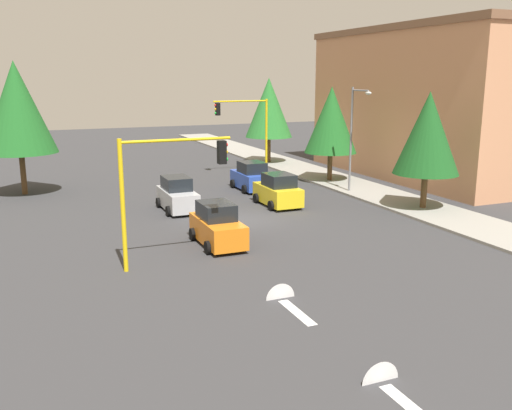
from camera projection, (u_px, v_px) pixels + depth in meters
The scene contains 16 objects.
ground_plane at pixel (244, 219), 30.77m from camera, with size 120.00×120.00×0.00m, color #353538.
sidewalk_kerb at pixel (357, 187), 39.21m from camera, with size 80.00×4.00×0.15m, color gray.
lane_arrow_near at pixel (287, 304), 19.28m from camera, with size 2.40×1.10×1.10m.
lane_arrow_mid at pixel (392, 392), 13.89m from camera, with size 2.40×1.10×1.10m.
apartment_block at pixel (429, 103), 43.38m from camera, with size 20.56×9.30×11.34m.
traffic_signal_near_right at pixel (168, 175), 22.40m from camera, with size 0.36×4.59×5.33m.
traffic_signal_far_left at pixel (246, 121), 44.58m from camera, with size 0.36×4.59×5.92m.
street_lamp_curbside at pixel (355, 129), 36.52m from camera, with size 2.15×0.28×7.00m.
tree_roadside_far at pixel (269, 108), 49.42m from camera, with size 4.15×4.15×7.58m.
tree_roadside_mid at pixel (331, 120), 40.71m from camera, with size 3.83×3.83×6.97m.
tree_roadside_near at pixel (428, 133), 31.93m from camera, with size 3.76×3.76×6.86m.
tree_opposite_side at pixel (17, 108), 36.12m from camera, with size 4.73×4.73×8.67m.
car_yellow at pixel (278, 191), 33.84m from camera, with size 3.64×2.09×1.98m.
car_blue at pixel (251, 177), 38.56m from camera, with size 3.60×2.08×1.98m.
car_orange at pixel (217, 226), 25.92m from camera, with size 3.78×1.95×1.98m.
car_silver at pixel (177, 195), 32.63m from camera, with size 3.84×1.94×1.98m.
Camera 1 is at (27.73, -10.97, 7.63)m, focal length 39.31 mm.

